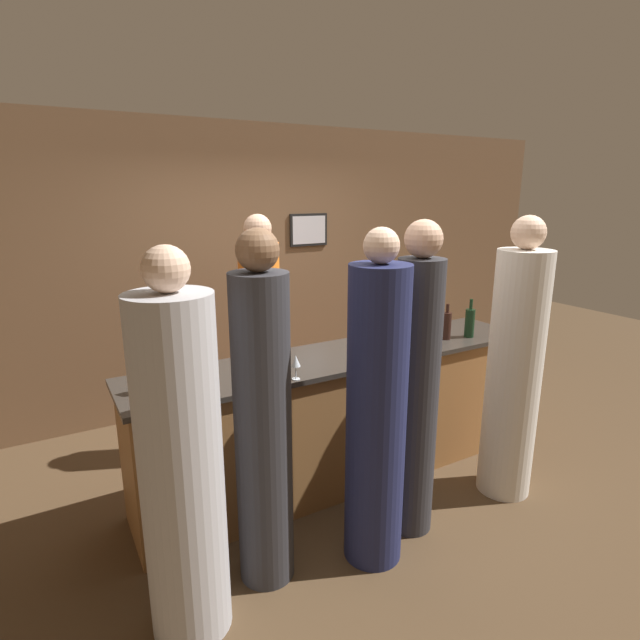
% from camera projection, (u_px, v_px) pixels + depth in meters
% --- Properties ---
extents(ground_plane, '(14.00, 14.00, 0.00)m').
position_uv_depth(ground_plane, '(342.00, 476.00, 3.89)').
color(ground_plane, '#4C3823').
extents(back_wall, '(8.00, 0.08, 2.80)m').
position_uv_depth(back_wall, '(247.00, 267.00, 5.08)').
color(back_wall, brown).
rests_on(back_wall, ground_plane).
extents(bar_counter, '(3.16, 0.65, 1.00)m').
position_uv_depth(bar_counter, '(343.00, 416.00, 3.76)').
color(bar_counter, '#996638').
rests_on(bar_counter, ground_plane).
extents(bartender, '(0.32, 0.32, 1.98)m').
position_uv_depth(bartender, '(261.00, 345.00, 4.06)').
color(bartender, orange).
rests_on(bartender, ground_plane).
extents(guest_0, '(0.31, 0.31, 1.99)m').
position_uv_depth(guest_0, '(263.00, 425.00, 2.67)').
color(guest_0, '#2D2D33').
rests_on(guest_0, ground_plane).
extents(guest_1, '(0.37, 0.37, 2.00)m').
position_uv_depth(guest_1, '(514.00, 370.00, 3.49)').
color(guest_1, silver).
rests_on(guest_1, ground_plane).
extents(guest_2, '(0.35, 0.35, 1.98)m').
position_uv_depth(guest_2, '(376.00, 414.00, 2.83)').
color(guest_2, '#1E234C').
rests_on(guest_2, ground_plane).
extents(guest_3, '(0.28, 0.28, 2.00)m').
position_uv_depth(guest_3, '(416.00, 390.00, 3.09)').
color(guest_3, '#2D2D33').
rests_on(guest_3, ground_plane).
extents(guest_4, '(0.40, 0.40, 1.94)m').
position_uv_depth(guest_4, '(181.00, 467.00, 2.35)').
color(guest_4, '#B2B2B7').
rests_on(guest_4, ground_plane).
extents(wine_bottle_0, '(0.07, 0.07, 0.29)m').
position_uv_depth(wine_bottle_0, '(447.00, 325.00, 3.97)').
color(wine_bottle_0, black).
rests_on(wine_bottle_0, bar_counter).
extents(wine_bottle_1, '(0.08, 0.08, 0.31)m').
position_uv_depth(wine_bottle_1, '(470.00, 322.00, 4.03)').
color(wine_bottle_1, black).
rests_on(wine_bottle_1, bar_counter).
extents(wine_bottle_2, '(0.07, 0.07, 0.29)m').
position_uv_depth(wine_bottle_2, '(392.00, 327.00, 3.93)').
color(wine_bottle_2, black).
rests_on(wine_bottle_2, bar_counter).
extents(wine_glass_0, '(0.06, 0.06, 0.16)m').
position_uv_depth(wine_glass_0, '(296.00, 362.00, 3.11)').
color(wine_glass_0, silver).
rests_on(wine_glass_0, bar_counter).
extents(wine_glass_1, '(0.07, 0.07, 0.15)m').
position_uv_depth(wine_glass_1, '(365.00, 338.00, 3.63)').
color(wine_glass_1, silver).
rests_on(wine_glass_1, bar_counter).
extents(wine_glass_2, '(0.08, 0.08, 0.17)m').
position_uv_depth(wine_glass_2, '(137.00, 374.00, 2.89)').
color(wine_glass_2, silver).
rests_on(wine_glass_2, bar_counter).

